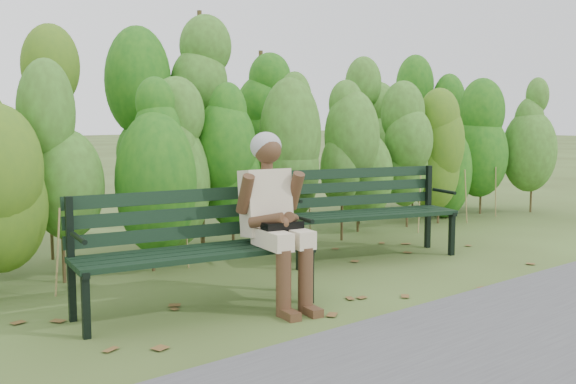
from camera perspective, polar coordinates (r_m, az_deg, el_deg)
ground at (r=5.61m, az=2.30°, el=-7.94°), size 80.00×80.00×0.00m
footpath at (r=4.31m, az=22.80°, el=-12.94°), size 60.00×2.50×0.01m
hedge_band at (r=6.93m, az=-8.04°, el=5.28°), size 11.04×1.67×2.42m
leaf_litter at (r=5.01m, az=-2.33°, el=-9.71°), size 5.07×1.99×0.01m
bench_left at (r=4.91m, az=-8.21°, el=-4.04°), size 1.79×0.86×0.86m
bench_right at (r=6.71m, az=6.48°, el=-1.10°), size 1.84×1.05×0.87m
seated_woman at (r=4.96m, az=-1.19°, el=-1.40°), size 0.54×0.79×1.28m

